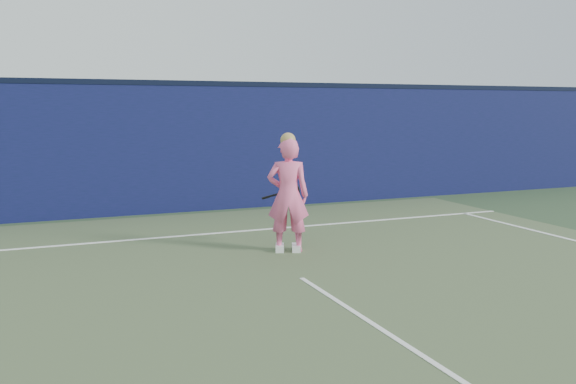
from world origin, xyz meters
name	(u,v)px	position (x,y,z in m)	size (l,w,h in m)	color
ground	(339,303)	(0.00, 0.00, 0.00)	(80.00, 80.00, 0.00)	#2F482C
court_surface	(458,379)	(0.00, -2.00, 0.00)	(11.00, 16.00, 0.01)	#465837
backstop_wall	(193,149)	(0.00, 6.50, 1.25)	(24.00, 0.40, 2.50)	#0C1337
wall_cap	(192,83)	(0.00, 6.50, 2.55)	(24.00, 0.42, 0.10)	black
player	(288,195)	(0.39, 2.40, 0.83)	(0.70, 0.58, 1.72)	pink
racket	(288,192)	(0.55, 2.79, 0.82)	(0.53, 0.31, 0.32)	black
court_lines	(354,312)	(0.00, -0.33, 0.01)	(11.00, 12.04, 0.01)	white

